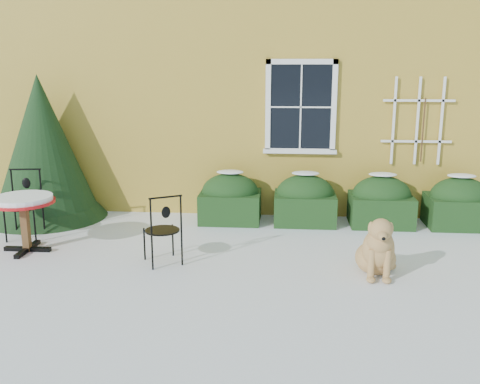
# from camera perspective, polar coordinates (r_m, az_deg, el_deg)

# --- Properties ---
(ground) EXTENTS (80.00, 80.00, 0.00)m
(ground) POSITION_cam_1_polar(r_m,az_deg,el_deg) (7.04, -0.68, -9.04)
(ground) COLOR white
(ground) RESTS_ON ground
(house) EXTENTS (12.40, 8.40, 6.40)m
(house) POSITION_cam_1_polar(r_m,az_deg,el_deg) (13.51, 2.18, 15.61)
(house) COLOR gold
(house) RESTS_ON ground
(hedge_row) EXTENTS (4.95, 0.80, 0.91)m
(hedge_row) POSITION_cam_1_polar(r_m,az_deg,el_deg) (9.37, 10.90, -0.97)
(hedge_row) COLOR black
(hedge_row) RESTS_ON ground
(evergreen_shrub) EXTENTS (2.10, 2.10, 2.54)m
(evergreen_shrub) POSITION_cam_1_polar(r_m,az_deg,el_deg) (10.09, -20.19, 3.06)
(evergreen_shrub) COLOR black
(evergreen_shrub) RESTS_ON ground
(bistro_table) EXTENTS (0.90, 0.90, 0.84)m
(bistro_table) POSITION_cam_1_polar(r_m,az_deg,el_deg) (8.38, -22.11, -1.35)
(bistro_table) COLOR black
(bistro_table) RESTS_ON ground
(patio_chair_near) EXTENTS (0.60, 0.60, 1.00)m
(patio_chair_near) POSITION_cam_1_polar(r_m,az_deg,el_deg) (7.41, -8.20, -3.93)
(patio_chair_near) COLOR black
(patio_chair_near) RESTS_ON ground
(patio_chair_far) EXTENTS (0.54, 0.54, 1.08)m
(patio_chair_far) POSITION_cam_1_polar(r_m,az_deg,el_deg) (9.13, -22.03, -1.20)
(patio_chair_far) COLOR black
(patio_chair_far) RESTS_ON ground
(dog) EXTENTS (0.57, 0.94, 0.85)m
(dog) POSITION_cam_1_polar(r_m,az_deg,el_deg) (7.19, 14.46, -6.10)
(dog) COLOR tan
(dog) RESTS_ON ground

